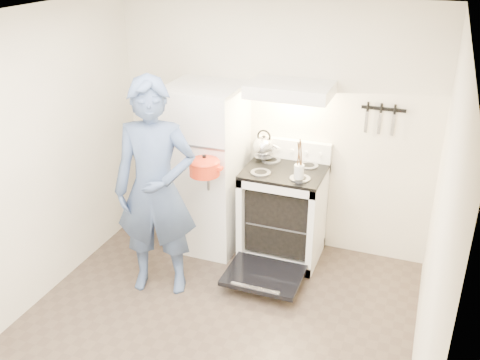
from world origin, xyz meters
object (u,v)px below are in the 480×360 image
(tea_kettle, at_px, (264,145))
(dutch_oven, at_px, (204,168))
(person, at_px, (156,190))
(stove_body, at_px, (283,215))
(refrigerator, at_px, (206,168))

(tea_kettle, xyz_separation_m, dutch_oven, (-0.34, -0.67, -0.03))
(person, bearing_deg, tea_kettle, 43.35)
(tea_kettle, height_order, person, person)
(tea_kettle, bearing_deg, stove_body, -31.18)
(tea_kettle, relative_size, person, 0.16)
(refrigerator, height_order, person, person)
(refrigerator, distance_m, dutch_oven, 0.57)
(tea_kettle, distance_m, dutch_oven, 0.75)
(refrigerator, height_order, stove_body, refrigerator)
(dutch_oven, bearing_deg, stove_body, 39.60)
(refrigerator, bearing_deg, tea_kettle, 19.10)
(stove_body, bearing_deg, person, -135.16)
(stove_body, distance_m, person, 1.37)
(tea_kettle, bearing_deg, person, -120.85)
(dutch_oven, bearing_deg, person, -126.61)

